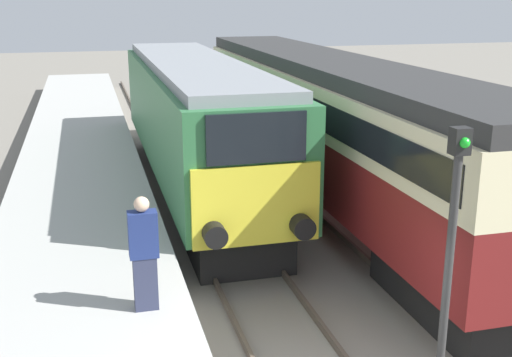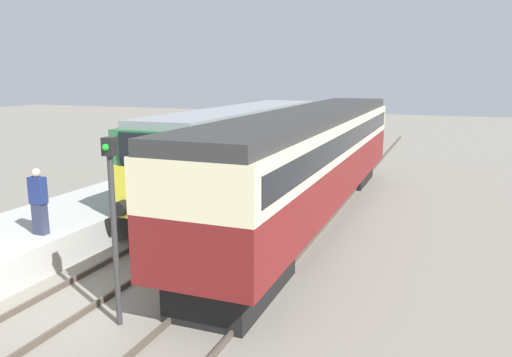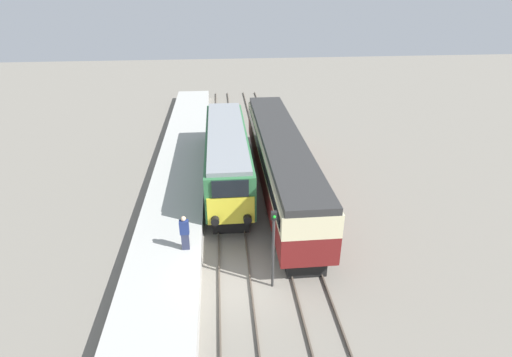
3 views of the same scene
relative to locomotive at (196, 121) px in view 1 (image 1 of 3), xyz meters
The scene contains 7 objects.
platform_left 4.40m from the locomotive, 144.29° to the right, with size 3.50×50.00×0.90m.
rails_near_track 5.76m from the locomotive, 90.00° to the right, with size 1.51×60.00×0.14m.
rails_far_track 6.69m from the locomotive, 57.67° to the right, with size 1.50×60.00×0.14m.
locomotive is the anchor object (origin of this frame).
passenger_carriage 3.74m from the locomotive, 24.28° to the right, with size 2.75×18.18×3.96m.
person_on_platform 8.90m from the locomotive, 104.79° to the right, with size 0.44×0.26×1.82m.
signal_post 10.75m from the locomotive, 80.90° to the right, with size 0.24×0.28×3.96m.
Camera 1 is at (-2.95, -7.40, 5.63)m, focal length 45.00 mm.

